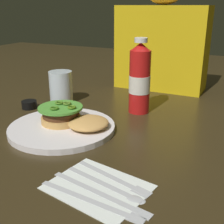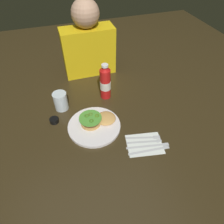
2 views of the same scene
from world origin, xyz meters
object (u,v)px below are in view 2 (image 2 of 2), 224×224
Objects in this scene: steak_knife at (151,145)px; fork_utensil at (146,137)px; water_glass at (61,101)px; burger_sandwich at (96,120)px; spoon_utensil at (149,141)px; ketchup_bottle at (105,83)px; condiment_cup at (54,120)px; dinner_plate at (94,126)px; diner_person at (88,43)px; napkin at (144,144)px; butter_knife at (152,150)px.

fork_utensil is at bearing 88.90° from steak_knife.
water_glass is 0.61× the size of fork_utensil.
burger_sandwich reaches higher than fork_utensil.
burger_sandwich is 1.11× the size of spoon_utensil.
ketchup_bottle reaches higher than burger_sandwich.
water_glass is at bearing 131.00° from burger_sandwich.
burger_sandwich is 0.24m from condiment_cup.
ketchup_bottle is (0.12, 0.21, 0.07)m from burger_sandwich.
dinner_plate is at bearing 142.75° from spoon_utensil.
dinner_plate is 0.59m from diner_person.
fork_utensil is 0.74m from diner_person.
ketchup_bottle is at bearing 20.77° from condiment_cup.
dinner_plate is 0.29m from napkin.
burger_sandwich is at bearing 134.29° from steak_knife.
butter_knife is at bearing -66.11° from napkin.
diner_person is (0.09, 0.52, 0.19)m from burger_sandwich.
butter_knife is at bearing -45.39° from dinner_plate.
ketchup_bottle is 1.09× the size of butter_knife.
butter_knife is at bearing -101.40° from steak_knife.
fork_utensil is at bearing -79.07° from diner_person.
steak_knife is at bearing -45.71° from burger_sandwich.
diner_person is at bearing 54.78° from condiment_cup.
ketchup_bottle is 0.44m from spoon_utensil.
napkin is at bearing 142.38° from steak_knife.
steak_knife and fork_utensil have the same top height.
burger_sandwich is 0.29m from napkin.
water_glass reaches higher than condiment_cup.
steak_knife is 0.44× the size of diner_person.
dinner_plate reaches higher than steak_knife.
spoon_utensil is (0.11, -0.41, -0.10)m from ketchup_bottle.
burger_sandwich reaches higher than condiment_cup.
dinner_plate reaches higher than fork_utensil.
butter_knife is at bearing -77.78° from ketchup_bottle.
steak_knife is (0.11, -0.44, -0.10)m from ketchup_bottle.
dinner_plate is 1.32× the size of steak_knife.
butter_knife is (0.10, -0.46, -0.10)m from ketchup_bottle.
water_glass reaches higher than steak_knife.
dinner_plate is at bearing 138.36° from steak_knife.
ketchup_bottle reaches higher than water_glass.
condiment_cup is 0.54m from steak_knife.
steak_knife reaches higher than napkin.
burger_sandwich is 0.56m from diner_person.
spoon_utensil is (0.39, -0.39, -0.05)m from water_glass.
diner_person is at bearing 78.96° from dinner_plate.
water_glass is (-0.15, 0.20, 0.05)m from dinner_plate.
napkin is 0.77m from diner_person.
butter_knife is at bearing -49.31° from burger_sandwich.
ketchup_bottle is 0.37m from condiment_cup.
condiment_cup is (-0.06, -0.10, -0.04)m from water_glass.
steak_knife is at bearing -79.92° from diner_person.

